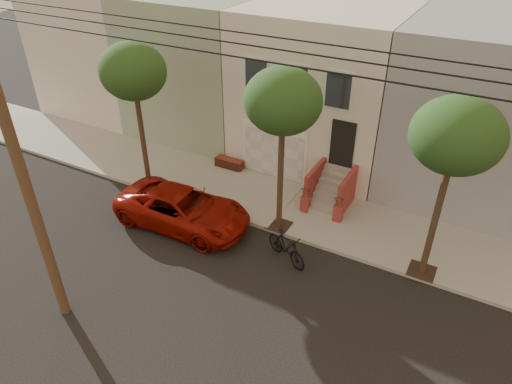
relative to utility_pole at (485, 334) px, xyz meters
The scene contains 9 objects.
ground 10.06m from the utility_pole, 158.20° to the left, with size 90.00×90.00×0.00m, color black.
sidewalk 12.78m from the utility_pole, 133.10° to the left, with size 40.00×3.70×0.15m, color #99978B.
house_row 16.53m from the utility_pole, 119.07° to the left, with size 33.10×11.70×7.00m.
tree_left 15.25m from the utility_pole, 152.26° to the left, with size 2.70×2.57×6.30m.
tree_mid 9.97m from the utility_pole, 134.59° to the left, with size 2.70×2.57×6.30m.
tree_right 7.26m from the utility_pole, 101.93° to the left, with size 2.70×2.57×6.30m.
utility_pole is the anchor object (origin of this frame).
pickup_truck 12.61m from the utility_pole, 152.08° to the left, with size 2.49×5.40×1.50m, color #8E0F05.
motorcycle 9.33m from the utility_pole, 137.06° to the left, with size 0.55×1.96×1.18m, color black.
Camera 1 is at (7.16, -9.25, 11.01)m, focal length 32.27 mm.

